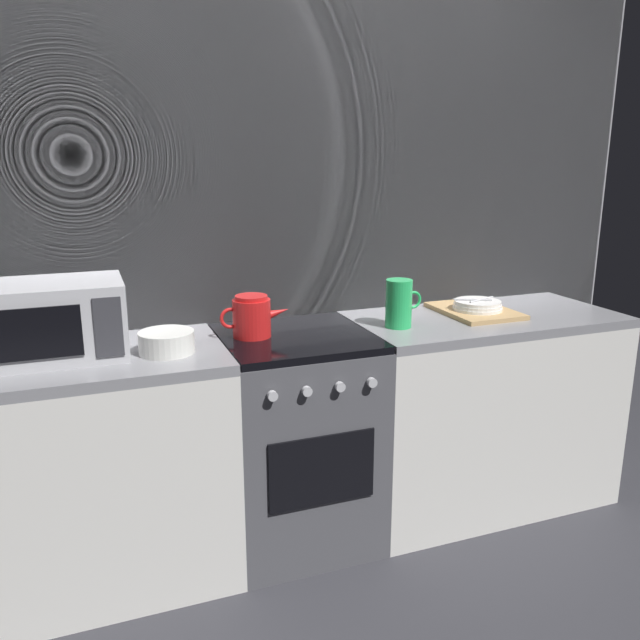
% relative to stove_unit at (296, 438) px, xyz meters
% --- Properties ---
extents(ground_plane, '(8.00, 8.00, 0.00)m').
position_rel_stove_unit_xyz_m(ground_plane, '(0.00, 0.00, -0.45)').
color(ground_plane, '#2D2D33').
extents(back_wall, '(3.60, 0.05, 2.40)m').
position_rel_stove_unit_xyz_m(back_wall, '(0.00, 0.32, 0.75)').
color(back_wall, gray).
rests_on(back_wall, ground_plane).
extents(counter_left, '(1.20, 0.60, 0.90)m').
position_rel_stove_unit_xyz_m(counter_left, '(-0.90, 0.00, 0.00)').
color(counter_left, silver).
rests_on(counter_left, ground_plane).
extents(stove_unit, '(0.60, 0.63, 0.90)m').
position_rel_stove_unit_xyz_m(stove_unit, '(0.00, 0.00, 0.00)').
color(stove_unit, '#4C4C51').
rests_on(stove_unit, ground_plane).
extents(counter_right, '(1.20, 0.60, 0.90)m').
position_rel_stove_unit_xyz_m(counter_right, '(0.90, 0.00, 0.00)').
color(counter_right, silver).
rests_on(counter_right, ground_plane).
extents(microwave, '(0.46, 0.35, 0.27)m').
position_rel_stove_unit_xyz_m(microwave, '(-0.88, 0.03, 0.59)').
color(microwave, '#B2B2B7').
rests_on(microwave, counter_left).
extents(kettle, '(0.28, 0.15, 0.17)m').
position_rel_stove_unit_xyz_m(kettle, '(-0.17, 0.03, 0.53)').
color(kettle, red).
rests_on(kettle, stove_unit).
extents(mixing_bowl, '(0.20, 0.20, 0.08)m').
position_rel_stove_unit_xyz_m(mixing_bowl, '(-0.51, -0.07, 0.49)').
color(mixing_bowl, silver).
rests_on(mixing_bowl, counter_left).
extents(pitcher, '(0.16, 0.11, 0.20)m').
position_rel_stove_unit_xyz_m(pitcher, '(0.44, -0.04, 0.55)').
color(pitcher, green).
rests_on(pitcher, counter_right).
extents(dish_pile, '(0.30, 0.40, 0.07)m').
position_rel_stove_unit_xyz_m(dish_pile, '(0.88, 0.04, 0.47)').
color(dish_pile, tan).
rests_on(dish_pile, counter_right).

